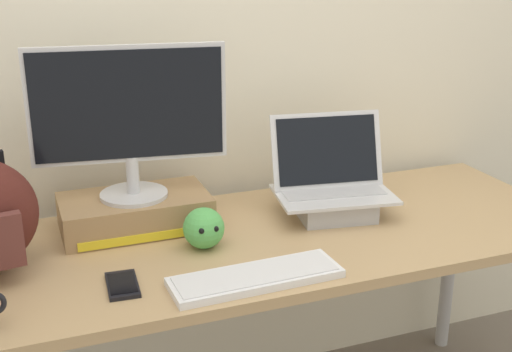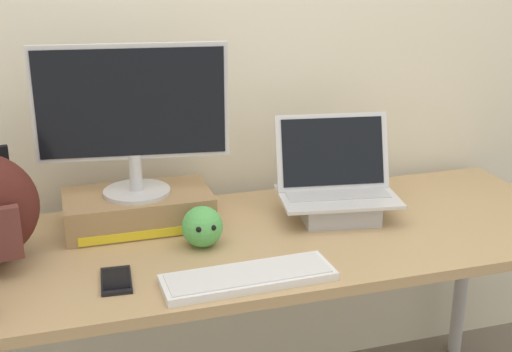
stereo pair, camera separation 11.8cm
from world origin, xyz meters
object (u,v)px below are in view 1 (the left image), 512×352
(open_laptop, at_px, (332,194))
(cell_phone, at_px, (122,285))
(toner_box_yellow, at_px, (135,212))
(external_keyboard, at_px, (256,277))
(desktop_monitor, at_px, (129,116))
(plush_toy, at_px, (204,228))

(open_laptop, distance_m, cell_phone, 0.73)
(toner_box_yellow, relative_size, open_laptop, 1.11)
(toner_box_yellow, xyz_separation_m, open_laptop, (0.59, -0.10, 0.01))
(open_laptop, height_order, external_keyboard, open_laptop)
(cell_phone, bearing_deg, toner_box_yellow, 77.48)
(desktop_monitor, height_order, plush_toy, desktop_monitor)
(desktop_monitor, relative_size, open_laptop, 1.41)
(plush_toy, bearing_deg, desktop_monitor, 127.36)
(desktop_monitor, bearing_deg, plush_toy, -44.73)
(desktop_monitor, relative_size, plush_toy, 4.75)
(cell_phone, height_order, plush_toy, plush_toy)
(desktop_monitor, xyz_separation_m, open_laptop, (0.59, -0.10, -0.27))
(open_laptop, xyz_separation_m, plush_toy, (-0.44, -0.10, -0.01))
(desktop_monitor, distance_m, open_laptop, 0.65)
(external_keyboard, bearing_deg, plush_toy, 103.36)
(toner_box_yellow, distance_m, plush_toy, 0.25)
(desktop_monitor, bearing_deg, open_laptop, -1.82)
(open_laptop, height_order, plush_toy, open_laptop)
(plush_toy, bearing_deg, cell_phone, -149.76)
(desktop_monitor, bearing_deg, external_keyboard, -55.76)
(cell_phone, bearing_deg, desktop_monitor, 77.46)
(toner_box_yellow, bearing_deg, open_laptop, -9.83)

